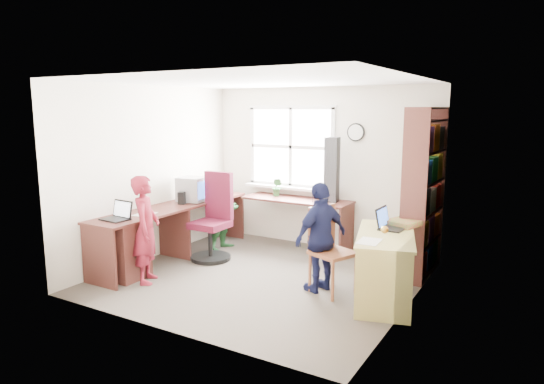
{
  "coord_description": "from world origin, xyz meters",
  "views": [
    {
      "loc": [
        3.02,
        -4.92,
        2.08
      ],
      "look_at": [
        0.0,
        0.25,
        1.05
      ],
      "focal_mm": 32.0,
      "sensor_mm": 36.0,
      "label": 1
    }
  ],
  "objects_px": {
    "l_desk": "(166,234)",
    "crt_monitor": "(192,189)",
    "bookshelf": "(423,196)",
    "person_red": "(146,229)",
    "cd_tower": "(332,170)",
    "wooden_chair": "(329,246)",
    "right_desk": "(385,252)",
    "person_navy": "(321,237)",
    "swivel_chair": "(214,222)",
    "potted_plant": "(277,187)",
    "person_green": "(226,212)",
    "laptop_right": "(389,224)",
    "laptop_left": "(118,215)"
  },
  "relations": [
    {
      "from": "person_green",
      "to": "person_navy",
      "type": "xyz_separation_m",
      "value": [
        1.94,
        -0.83,
        0.07
      ]
    },
    {
      "from": "laptop_left",
      "to": "person_red",
      "type": "bearing_deg",
      "value": 16.57
    },
    {
      "from": "bookshelf",
      "to": "person_red",
      "type": "xyz_separation_m",
      "value": [
        -2.78,
        -1.99,
        -0.35
      ]
    },
    {
      "from": "laptop_left",
      "to": "cd_tower",
      "type": "height_order",
      "value": "cd_tower"
    },
    {
      "from": "bookshelf",
      "to": "person_navy",
      "type": "xyz_separation_m",
      "value": [
        -0.85,
        -1.19,
        -0.37
      ]
    },
    {
      "from": "swivel_chair",
      "to": "potted_plant",
      "type": "xyz_separation_m",
      "value": [
        0.39,
        1.1,
        0.37
      ]
    },
    {
      "from": "laptop_left",
      "to": "person_green",
      "type": "height_order",
      "value": "person_green"
    },
    {
      "from": "crt_monitor",
      "to": "laptop_right",
      "type": "distance_m",
      "value": 2.92
    },
    {
      "from": "wooden_chair",
      "to": "person_green",
      "type": "bearing_deg",
      "value": -179.75
    },
    {
      "from": "l_desk",
      "to": "laptop_left",
      "type": "xyz_separation_m",
      "value": [
        -0.2,
        -0.6,
        0.35
      ]
    },
    {
      "from": "l_desk",
      "to": "crt_monitor",
      "type": "distance_m",
      "value": 0.88
    },
    {
      "from": "l_desk",
      "to": "swivel_chair",
      "type": "bearing_deg",
      "value": 64.97
    },
    {
      "from": "laptop_left",
      "to": "laptop_right",
      "type": "bearing_deg",
      "value": 26.99
    },
    {
      "from": "right_desk",
      "to": "swivel_chair",
      "type": "distance_m",
      "value": 2.53
    },
    {
      "from": "swivel_chair",
      "to": "person_navy",
      "type": "relative_size",
      "value": 0.95
    },
    {
      "from": "l_desk",
      "to": "person_red",
      "type": "relative_size",
      "value": 2.26
    },
    {
      "from": "wooden_chair",
      "to": "potted_plant",
      "type": "height_order",
      "value": "potted_plant"
    },
    {
      "from": "bookshelf",
      "to": "wooden_chair",
      "type": "bearing_deg",
      "value": -123.33
    },
    {
      "from": "l_desk",
      "to": "person_green",
      "type": "xyz_separation_m",
      "value": [
        0.17,
        1.11,
        0.11
      ]
    },
    {
      "from": "person_navy",
      "to": "bookshelf",
      "type": "bearing_deg",
      "value": 165.46
    },
    {
      "from": "cd_tower",
      "to": "potted_plant",
      "type": "bearing_deg",
      "value": 176.97
    },
    {
      "from": "person_red",
      "to": "person_navy",
      "type": "distance_m",
      "value": 2.09
    },
    {
      "from": "swivel_chair",
      "to": "potted_plant",
      "type": "height_order",
      "value": "swivel_chair"
    },
    {
      "from": "crt_monitor",
      "to": "cd_tower",
      "type": "bearing_deg",
      "value": 22.11
    },
    {
      "from": "swivel_chair",
      "to": "person_red",
      "type": "relative_size",
      "value": 0.92
    },
    {
      "from": "potted_plant",
      "to": "person_green",
      "type": "relative_size",
      "value": 0.25
    },
    {
      "from": "laptop_right",
      "to": "person_navy",
      "type": "bearing_deg",
      "value": 121.24
    },
    {
      "from": "laptop_left",
      "to": "wooden_chair",
      "type": "bearing_deg",
      "value": 24.92
    },
    {
      "from": "potted_plant",
      "to": "person_green",
      "type": "xyz_separation_m",
      "value": [
        -0.52,
        -0.64,
        -0.33
      ]
    },
    {
      "from": "laptop_right",
      "to": "person_red",
      "type": "height_order",
      "value": "person_red"
    },
    {
      "from": "right_desk",
      "to": "swivel_chair",
      "type": "relative_size",
      "value": 1.16
    },
    {
      "from": "laptop_left",
      "to": "cd_tower",
      "type": "xyz_separation_m",
      "value": [
        1.79,
        2.37,
        0.41
      ]
    },
    {
      "from": "potted_plant",
      "to": "person_red",
      "type": "relative_size",
      "value": 0.22
    },
    {
      "from": "l_desk",
      "to": "laptop_left",
      "type": "height_order",
      "value": "laptop_left"
    },
    {
      "from": "cd_tower",
      "to": "potted_plant",
      "type": "xyz_separation_m",
      "value": [
        -0.89,
        -0.02,
        -0.33
      ]
    },
    {
      "from": "right_desk",
      "to": "crt_monitor",
      "type": "bearing_deg",
      "value": 157.43
    },
    {
      "from": "wooden_chair",
      "to": "person_green",
      "type": "xyz_separation_m",
      "value": [
        -2.02,
        0.8,
        0.03
      ]
    },
    {
      "from": "cd_tower",
      "to": "wooden_chair",
      "type": "bearing_deg",
      "value": -71.81
    },
    {
      "from": "right_desk",
      "to": "person_navy",
      "type": "relative_size",
      "value": 1.1
    },
    {
      "from": "right_desk",
      "to": "crt_monitor",
      "type": "xyz_separation_m",
      "value": [
        -2.97,
        0.33,
        0.39
      ]
    },
    {
      "from": "swivel_chair",
      "to": "crt_monitor",
      "type": "relative_size",
      "value": 2.93
    },
    {
      "from": "potted_plant",
      "to": "wooden_chair",
      "type": "bearing_deg",
      "value": -43.83
    },
    {
      "from": "l_desk",
      "to": "potted_plant",
      "type": "height_order",
      "value": "potted_plant"
    },
    {
      "from": "right_desk",
      "to": "person_navy",
      "type": "height_order",
      "value": "person_navy"
    },
    {
      "from": "laptop_right",
      "to": "potted_plant",
      "type": "bearing_deg",
      "value": 64.33
    },
    {
      "from": "bookshelf",
      "to": "cd_tower",
      "type": "relative_size",
      "value": 2.25
    },
    {
      "from": "l_desk",
      "to": "right_desk",
      "type": "height_order",
      "value": "l_desk"
    },
    {
      "from": "bookshelf",
      "to": "wooden_chair",
      "type": "relative_size",
      "value": 2.12
    },
    {
      "from": "wooden_chair",
      "to": "person_red",
      "type": "relative_size",
      "value": 0.76
    },
    {
      "from": "l_desk",
      "to": "right_desk",
      "type": "bearing_deg",
      "value": 8.0
    }
  ]
}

